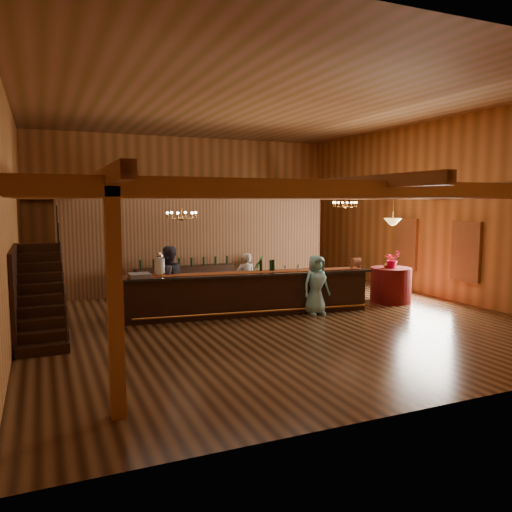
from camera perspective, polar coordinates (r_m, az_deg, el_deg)
name	(u,v)px	position (r m, az deg, el deg)	size (l,w,h in m)	color
floor	(257,310)	(13.85, 0.08, -6.22)	(14.00, 14.00, 0.00)	brown
ceiling	(257,106)	(13.75, 0.09, 16.76)	(14.00, 14.00, 0.00)	#9B603F
wall_back	(187,207)	(20.14, -7.92, 5.52)	(12.00, 0.10, 5.50)	#BD7739
wall_front	(453,219)	(7.63, 21.58, 3.97)	(12.00, 0.10, 5.50)	#BD7739
wall_left	(10,212)	(12.42, -26.31, 4.49)	(0.10, 14.00, 5.50)	#BD7739
wall_right	(430,209)	(16.84, 19.24, 5.09)	(0.10, 14.00, 5.50)	#BD7739
beam_grid	(249,192)	(13.99, -0.75, 7.27)	(11.90, 13.90, 0.39)	brown
support_posts	(264,255)	(13.14, 0.95, 0.17)	(9.20, 10.20, 3.20)	brown
partition_wall	(201,245)	(16.70, -6.29, 1.27)	(9.00, 0.18, 3.10)	brown
window_right_front	(466,251)	(15.73, 22.88, 0.50)	(0.12, 1.05, 1.75)	white
window_right_back	(406,244)	(17.61, 16.78, 1.30)	(0.12, 1.05, 1.75)	white
staircase	(41,294)	(11.83, -23.40, -3.97)	(1.00, 2.80, 2.00)	black
backroom_boxes	(191,268)	(18.78, -7.45, -1.33)	(4.10, 0.60, 1.10)	black
tasting_bar	(249,293)	(13.24, -0.76, -4.28)	(6.81, 1.73, 1.14)	black
beverage_dispenser	(160,265)	(12.77, -10.96, -0.97)	(0.26, 0.26, 0.60)	silver
glass_rack_tray	(139,275)	(12.66, -13.17, -2.16)	(0.50, 0.50, 0.10)	gray
raffle_drum	(356,262)	(14.18, 11.32, -0.71)	(0.34, 0.24, 0.30)	#A5613A
bar_bottle_0	(261,266)	(13.35, 0.56, -1.13)	(0.07, 0.07, 0.30)	black
bar_bottle_1	(271,265)	(13.43, 1.70, -1.09)	(0.07, 0.07, 0.30)	black
bar_bottle_2	(273,265)	(13.45, 1.98, -1.08)	(0.07, 0.07, 0.30)	black
bar_bottle_3	(273,265)	(13.45, 2.00, -1.08)	(0.07, 0.07, 0.30)	black
backbar_shelf	(186,281)	(16.22, -8.04, -2.80)	(3.25, 0.51, 0.91)	black
round_table	(391,285)	(15.42, 15.14, -3.21)	(1.19, 1.19, 1.03)	#600405
chandelier_left	(182,215)	(13.35, -8.49, 4.68)	(0.80, 0.80, 0.71)	#C07D35
chandelier_right	(345,204)	(16.94, 10.12, 5.85)	(0.80, 0.80, 0.45)	#C07D35
pendant_lamp	(393,222)	(15.23, 15.35, 3.81)	(0.52, 0.52, 0.90)	#C07D35
bartender	(246,280)	(14.05, -1.18, -2.80)	(0.57, 0.37, 1.56)	silver
staff_second	(168,281)	(13.21, -10.01, -2.85)	(0.90, 0.70, 1.85)	#2E303D
guest	(316,285)	(13.33, 6.89, -3.29)	(0.78, 0.50, 1.59)	#82D2D8
floor_plant	(256,272)	(16.96, 0.03, -1.88)	(0.65, 0.53, 1.18)	#214D1D
table_flowers	(392,259)	(15.26, 15.30, -0.34)	(0.48, 0.41, 0.53)	#DC0538
table_vase	(386,263)	(15.28, 14.68, -0.77)	(0.15, 0.15, 0.29)	#C07D35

